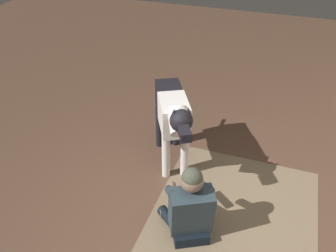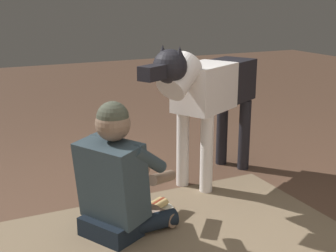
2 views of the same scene
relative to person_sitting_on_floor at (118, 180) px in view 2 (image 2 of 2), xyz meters
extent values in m
plane|color=brown|center=(-0.11, 0.08, -0.35)|extent=(15.14, 15.14, 0.00)
cube|color=black|center=(0.07, 0.04, -0.28)|extent=(0.37, 0.41, 0.12)
cylinder|color=black|center=(0.00, -0.18, -0.28)|extent=(0.33, 0.39, 0.11)
cylinder|color=#7B614D|center=(-0.17, -0.18, -0.29)|extent=(0.27, 0.35, 0.09)
cylinder|color=black|center=(-0.15, 0.10, -0.28)|extent=(0.41, 0.13, 0.11)
cylinder|color=#7B614D|center=(-0.25, -0.03, -0.29)|extent=(0.23, 0.37, 0.09)
cube|color=#2A373E|center=(0.05, 0.02, 0.01)|extent=(0.42, 0.48, 0.50)
cylinder|color=#2A373E|center=(0.01, -0.19, 0.15)|extent=(0.30, 0.21, 0.24)
cylinder|color=#7B614D|center=(-0.19, -0.24, -0.05)|extent=(0.28, 0.16, 0.12)
cylinder|color=#2A373E|center=(-0.16, 0.12, 0.15)|extent=(0.30, 0.21, 0.24)
cylinder|color=#7B614D|center=(-0.31, -0.02, -0.05)|extent=(0.26, 0.22, 0.12)
sphere|color=#7B614D|center=(0.02, 0.01, 0.36)|extent=(0.21, 0.21, 0.21)
sphere|color=#3F4335|center=(0.02, 0.01, 0.40)|extent=(0.19, 0.19, 0.19)
cylinder|color=silver|center=(-0.80, -0.30, -0.05)|extent=(0.10, 0.10, 0.60)
cylinder|color=silver|center=(-0.70, -0.49, -0.05)|extent=(0.10, 0.10, 0.60)
cylinder|color=black|center=(-1.33, -0.59, -0.05)|extent=(0.10, 0.10, 0.60)
cylinder|color=black|center=(-1.23, -0.78, -0.05)|extent=(0.10, 0.10, 0.60)
cube|color=silver|center=(-0.86, -0.46, 0.42)|extent=(0.56, 0.49, 0.35)
cube|color=black|center=(-1.19, -0.63, 0.42)|extent=(0.50, 0.45, 0.33)
cylinder|color=silver|center=(-0.57, -0.30, 0.55)|extent=(0.41, 0.35, 0.33)
sphere|color=black|center=(-0.48, -0.25, 0.63)|extent=(0.23, 0.23, 0.23)
cube|color=black|center=(-0.31, -0.16, 0.61)|extent=(0.20, 0.17, 0.09)
cone|color=black|center=(-0.52, -0.20, 0.72)|extent=(0.11, 0.11, 0.10)
cone|color=black|center=(-0.45, -0.32, 0.72)|extent=(0.11, 0.11, 0.10)
cylinder|color=black|center=(-1.38, -0.73, 0.39)|extent=(0.29, 0.18, 0.20)
cylinder|color=silver|center=(-0.33, -0.17, -0.34)|extent=(0.26, 0.26, 0.01)
cylinder|color=tan|center=(-0.31, -0.19, -0.31)|extent=(0.19, 0.14, 0.05)
cylinder|color=tan|center=(-0.34, -0.15, -0.31)|extent=(0.19, 0.14, 0.05)
cylinder|color=#9B3A23|center=(-0.33, -0.17, -0.30)|extent=(0.19, 0.13, 0.04)
camera|label=1|loc=(2.25, 0.58, 2.53)|focal=37.58mm
camera|label=2|loc=(0.87, 2.52, 1.09)|focal=49.93mm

